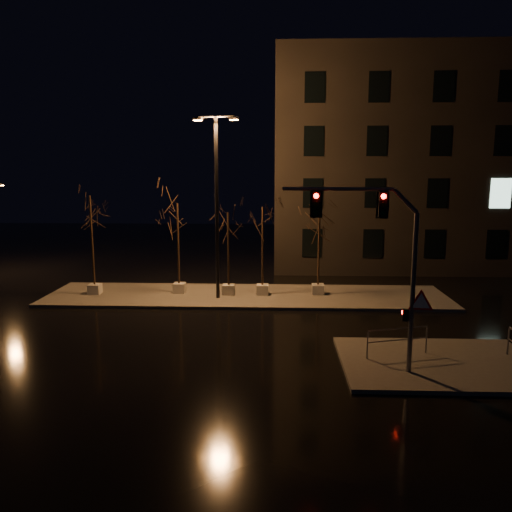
{
  "coord_description": "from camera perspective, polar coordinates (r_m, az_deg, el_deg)",
  "views": [
    {
      "loc": [
        1.6,
        -20.79,
        6.89
      ],
      "look_at": [
        0.64,
        3.25,
        2.8
      ],
      "focal_mm": 35.0,
      "sensor_mm": 36.0,
      "label": 1
    }
  ],
  "objects": [
    {
      "name": "tree_1",
      "position": [
        27.79,
        -8.94,
        3.71
      ],
      "size": [
        1.8,
        1.8,
        5.17
      ],
      "color": "#ADABA1",
      "rests_on": "median"
    },
    {
      "name": "tree_3",
      "position": [
        27.1,
        0.76,
        3.38
      ],
      "size": [
        1.8,
        1.8,
        4.98
      ],
      "color": "#ADABA1",
      "rests_on": "median"
    },
    {
      "name": "tree_2",
      "position": [
        27.17,
        -3.21,
        2.91
      ],
      "size": [
        1.8,
        1.8,
        4.69
      ],
      "color": "#ADABA1",
      "rests_on": "median"
    },
    {
      "name": "streetlight_main",
      "position": [
        26.29,
        -4.52,
        6.93
      ],
      "size": [
        2.39,
        0.51,
        9.54
      ],
      "rotation": [
        0.0,
        0.0,
        -0.11
      ],
      "color": "black",
      "rests_on": "median"
    },
    {
      "name": "tree_4",
      "position": [
        27.42,
        7.23,
        2.82
      ],
      "size": [
        1.8,
        1.8,
        4.63
      ],
      "color": "#ADABA1",
      "rests_on": "median"
    },
    {
      "name": "tree_0",
      "position": [
        28.61,
        -18.35,
        4.16
      ],
      "size": [
        1.8,
        1.8,
        5.6
      ],
      "color": "#ADABA1",
      "rests_on": "median"
    },
    {
      "name": "sidewalk_corner",
      "position": [
        19.5,
        20.16,
        -11.43
      ],
      "size": [
        7.0,
        5.0,
        0.15
      ],
      "primitive_type": "cube",
      "color": "#494741",
      "rests_on": "ground"
    },
    {
      "name": "guard_rail_a",
      "position": [
        19.34,
        15.88,
        -8.96
      ],
      "size": [
        2.37,
        0.72,
        1.06
      ],
      "rotation": [
        0.0,
        0.0,
        0.28
      ],
      "color": "slate",
      "rests_on": "sidewalk_corner"
    },
    {
      "name": "ground",
      "position": [
        21.96,
        -2.02,
        -8.64
      ],
      "size": [
        90.0,
        90.0,
        0.0
      ],
      "primitive_type": "plane",
      "color": "black",
      "rests_on": "ground"
    },
    {
      "name": "building",
      "position": [
        40.73,
        20.34,
        9.92
      ],
      "size": [
        25.0,
        12.0,
        15.0
      ],
      "primitive_type": "cube",
      "color": "black",
      "rests_on": "ground"
    },
    {
      "name": "traffic_signal_mast",
      "position": [
        17.01,
        14.33,
        0.4
      ],
      "size": [
        5.08,
        0.68,
        6.23
      ],
      "rotation": [
        0.0,
        0.0,
        -0.11
      ],
      "color": "slate",
      "rests_on": "sidewalk_corner"
    },
    {
      "name": "median",
      "position": [
        27.69,
        -1.09,
        -4.6
      ],
      "size": [
        22.0,
        5.0,
        0.15
      ],
      "primitive_type": "cube",
      "color": "#494741",
      "rests_on": "ground"
    }
  ]
}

